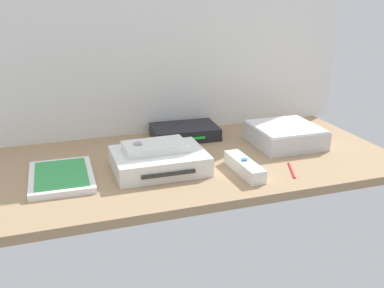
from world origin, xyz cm
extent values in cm
cube|color=#9E7F5B|center=(0.00, 0.00, -1.00)|extent=(100.00, 48.00, 2.00)
cube|color=white|center=(0.00, 24.60, 32.00)|extent=(110.00, 1.20, 64.00)
cube|color=white|center=(-9.26, -3.71, 2.20)|extent=(21.12, 16.16, 4.40)
cube|color=#2D2D2D|center=(-9.32, -11.91, 2.20)|extent=(12.00, 0.69, 0.80)
cube|color=silver|center=(27.06, 2.42, 2.50)|extent=(17.13, 17.13, 5.00)
cube|color=silver|center=(27.06, 2.42, 5.15)|extent=(16.45, 16.45, 0.30)
cube|color=white|center=(-31.19, -2.44, 0.70)|extent=(14.14, 19.38, 1.40)
cube|color=green|center=(-31.19, -2.44, 1.48)|extent=(11.62, 16.65, 0.16)
cube|color=black|center=(3.41, 16.47, 1.70)|extent=(18.60, 12.92, 3.40)
cube|color=#19D833|center=(3.08, 10.27, 1.70)|extent=(8.01, 0.81, 0.60)
cube|color=white|center=(8.63, -11.68, 1.50)|extent=(3.91, 14.87, 3.00)
cylinder|color=#387FDB|center=(8.63, -11.68, 3.20)|extent=(1.40, 1.40, 0.40)
cube|color=white|center=(-9.95, -2.80, 5.40)|extent=(14.56, 8.29, 2.00)
cylinder|color=#99999E|center=(-13.95, -2.89, 6.60)|extent=(2.04, 2.04, 0.40)
cylinder|color=red|center=(19.52, -14.23, 0.35)|extent=(3.98, 8.62, 0.70)
camera|label=1|loc=(-33.41, -98.73, 41.02)|focal=42.61mm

